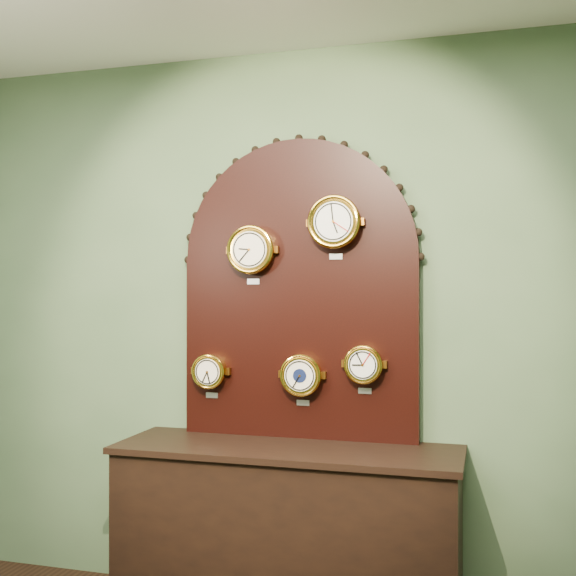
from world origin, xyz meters
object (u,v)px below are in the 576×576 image
(barometer, at_px, (301,375))
(hygrometer, at_px, (210,371))
(display_board, at_px, (299,279))
(shop_counter, at_px, (287,537))
(tide_clock, at_px, (364,364))
(roman_clock, at_px, (251,250))
(arabic_clock, at_px, (334,222))

(barometer, bearing_deg, hygrometer, 179.88)
(display_board, distance_m, hygrometer, 0.66)
(shop_counter, relative_size, tide_clock, 6.65)
(shop_counter, bearing_deg, tide_clock, 24.36)
(display_board, relative_size, tide_clock, 6.36)
(shop_counter, bearing_deg, roman_clock, 146.43)
(shop_counter, relative_size, display_board, 1.05)
(arabic_clock, bearing_deg, hygrometer, 179.81)
(hygrometer, bearing_deg, shop_counter, -18.74)
(hygrometer, relative_size, tide_clock, 0.96)
(barometer, xyz_separation_m, tide_clock, (0.31, 0.00, 0.06))
(arabic_clock, bearing_deg, tide_clock, 0.75)
(roman_clock, height_order, hygrometer, roman_clock)
(shop_counter, relative_size, roman_clock, 5.39)
(display_board, relative_size, arabic_clock, 4.91)
(arabic_clock, distance_m, hygrometer, 0.99)
(barometer, bearing_deg, shop_counter, -101.23)
(shop_counter, bearing_deg, arabic_clock, 37.66)
(display_board, bearing_deg, barometer, -65.29)
(display_board, distance_m, tide_clock, 0.54)
(shop_counter, distance_m, hygrometer, 0.89)
(shop_counter, height_order, roman_clock, roman_clock)
(shop_counter, height_order, arabic_clock, arabic_clock)
(shop_counter, distance_m, display_board, 1.25)
(roman_clock, height_order, barometer, roman_clock)
(barometer, distance_m, tide_clock, 0.32)
(roman_clock, bearing_deg, display_board, 16.23)
(shop_counter, bearing_deg, barometer, 78.77)
(roman_clock, bearing_deg, arabic_clock, -0.05)
(tide_clock, bearing_deg, display_board, 169.11)
(display_board, relative_size, hygrometer, 6.61)
(roman_clock, xyz_separation_m, tide_clock, (0.57, 0.00, -0.56))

